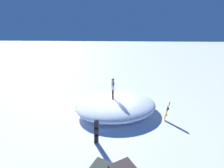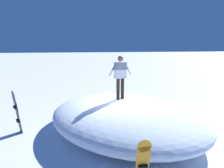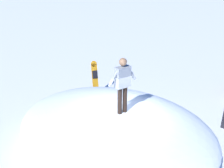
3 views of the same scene
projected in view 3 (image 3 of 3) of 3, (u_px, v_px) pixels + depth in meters
The scene contains 4 objects.
ground at pixel (122, 144), 8.83m from camera, with size 240.00×240.00×0.00m, color white.
snow_mound at pixel (114, 127), 8.64m from camera, with size 6.80×5.48×1.30m, color white.
snowboarder_standing at pixel (123, 82), 7.80m from camera, with size 1.06×0.31×1.76m.
snowboard_secondary_upright at pixel (95, 78), 12.24m from camera, with size 0.30×0.30×1.66m.
Camera 3 is at (3.53, 6.53, 5.20)m, focal length 42.15 mm.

